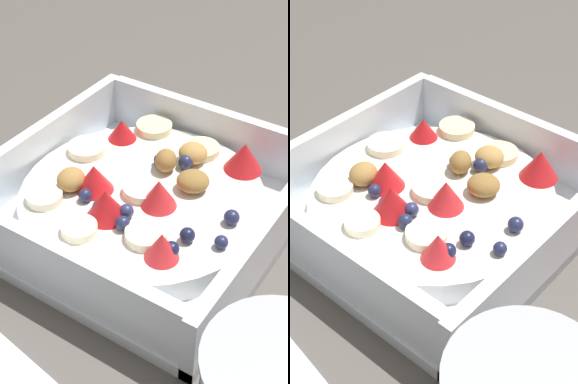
{
  "view_description": "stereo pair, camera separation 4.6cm",
  "coord_description": "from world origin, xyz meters",
  "views": [
    {
      "loc": [
        0.3,
        0.19,
        0.32
      ],
      "look_at": [
        -0.0,
        -0.01,
        0.03
      ],
      "focal_mm": 54.72,
      "sensor_mm": 36.0,
      "label": 1
    },
    {
      "loc": [
        0.27,
        0.22,
        0.32
      ],
      "look_at": [
        -0.0,
        -0.01,
        0.03
      ],
      "focal_mm": 54.72,
      "sensor_mm": 36.0,
      "label": 2
    }
  ],
  "objects": [
    {
      "name": "fruit_bowl",
      "position": [
        -0.0,
        -0.01,
        0.02
      ],
      "size": [
        0.22,
        0.22,
        0.06
      ],
      "color": "white",
      "rests_on": "ground"
    },
    {
      "name": "ground_plane",
      "position": [
        0.0,
        0.0,
        0.0
      ],
      "size": [
        2.4,
        2.4,
        0.0
      ],
      "primitive_type": "plane",
      "color": "#56514C"
    }
  ]
}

